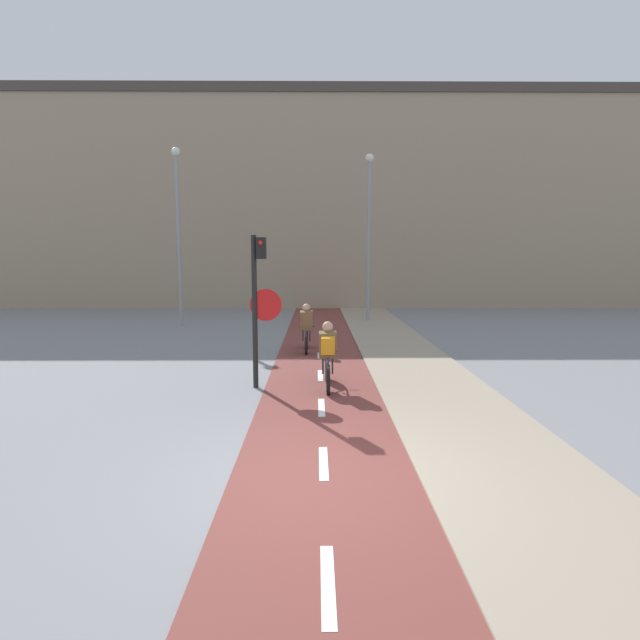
% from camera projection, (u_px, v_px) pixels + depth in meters
% --- Properties ---
extents(ground_plane, '(120.00, 120.00, 0.00)m').
position_uv_depth(ground_plane, '(324.00, 481.00, 6.20)').
color(ground_plane, gray).
extents(bike_lane, '(2.37, 60.00, 0.02)m').
position_uv_depth(bike_lane, '(324.00, 480.00, 6.20)').
color(bike_lane, brown).
rests_on(bike_lane, ground_plane).
extents(sidewalk_strip, '(2.40, 60.00, 0.05)m').
position_uv_depth(sidewalk_strip, '(515.00, 478.00, 6.21)').
color(sidewalk_strip, gray).
rests_on(sidewalk_strip, ground_plane).
extents(building_row_background, '(60.00, 5.20, 11.73)m').
position_uv_depth(building_row_background, '(318.00, 203.00, 28.79)').
color(building_row_background, gray).
rests_on(building_row_background, ground_plane).
extents(traffic_light_pole, '(0.67, 0.25, 3.22)m').
position_uv_depth(traffic_light_pole, '(258.00, 294.00, 10.41)').
color(traffic_light_pole, black).
rests_on(traffic_light_pole, ground_plane).
extents(street_lamp_far, '(0.36, 0.36, 7.06)m').
position_uv_depth(street_lamp_far, '(178.00, 219.00, 19.87)').
color(street_lamp_far, gray).
rests_on(street_lamp_far, ground_plane).
extents(street_lamp_sidewalk, '(0.36, 0.36, 7.05)m').
position_uv_depth(street_lamp_sidewalk, '(369.00, 221.00, 21.09)').
color(street_lamp_sidewalk, gray).
rests_on(street_lamp_sidewalk, ground_plane).
extents(cyclist_near, '(0.46, 1.64, 1.43)m').
position_uv_depth(cyclist_near, '(328.00, 356.00, 10.46)').
color(cyclist_near, black).
rests_on(cyclist_near, ground_plane).
extents(cyclist_far, '(0.46, 1.59, 1.42)m').
position_uv_depth(cyclist_far, '(306.00, 330.00, 14.60)').
color(cyclist_far, black).
rests_on(cyclist_far, ground_plane).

